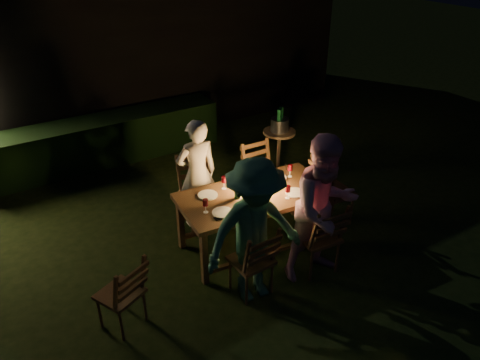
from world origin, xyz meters
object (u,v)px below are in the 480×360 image
person_house_side (197,174)px  lantern (257,180)px  chair_near_left (252,271)px  chair_near_right (317,248)px  chair_far_left (200,205)px  ice_bucket (280,125)px  dining_table (255,199)px  person_opp_left (255,232)px  chair_far_right (263,189)px  person_opp_right (324,209)px  bottle_bucket_a (279,123)px  bottle_table (237,188)px  bottle_bucket_b (281,121)px  chair_spare (123,305)px  chair_end (332,202)px  side_table (279,136)px

person_house_side → lantern: bearing=123.0°
chair_near_left → chair_near_right: chair_near_right is taller
chair_far_left → ice_bucket: (1.90, 0.75, 0.51)m
dining_table → ice_bucket: 2.18m
chair_near_right → person_opp_left: (-0.90, 0.03, 0.56)m
chair_near_left → chair_far_right: bearing=49.5°
person_opp_left → chair_near_right: bearing=3.1°
chair_far_left → person_opp_left: bearing=91.7°
chair_near_right → person_house_side: size_ratio=0.66×
chair_near_left → chair_far_left: (0.14, 1.54, 0.03)m
person_opp_right → ice_bucket: 2.68m
person_house_side → ice_bucket: person_house_side is taller
bottle_bucket_a → person_opp_left: bearing=-131.0°
chair_far_right → person_opp_right: 1.70m
chair_far_left → chair_far_right: 1.00m
person_opp_left → ice_bucket: person_opp_left is taller
chair_near_right → bottle_bucket_a: size_ratio=3.22×
dining_table → person_opp_left: 0.95m
chair_far_right → person_opp_left: 1.96m
person_house_side → lantern: 0.93m
chair_far_right → lantern: size_ratio=2.97×
chair_near_right → ice_bucket: size_ratio=3.43×
person_opp_right → bottle_table: size_ratio=6.48×
chair_near_right → person_opp_left: size_ratio=0.59×
bottle_bucket_b → person_opp_right: bearing=-115.9°
bottle_table → bottle_bucket_a: bearing=41.1°
dining_table → chair_far_left: size_ratio=1.86×
chair_far_left → chair_spare: 2.00m
chair_far_left → bottle_bucket_b: size_ratio=3.34×
bottle_bucket_b → chair_near_left: bearing=-131.9°
chair_end → chair_far_right: bearing=-140.8°
person_opp_left → bottle_table: (0.27, 0.80, 0.07)m
chair_far_left → dining_table: bearing=121.9°
person_opp_right → person_opp_left: size_ratio=1.04×
chair_spare → chair_near_left: bearing=-35.9°
dining_table → chair_far_right: chair_far_right is taller
chair_far_left → bottle_bucket_b: (1.95, 0.79, 0.56)m
person_house_side → bottle_table: 0.86m
chair_near_right → chair_far_right: bearing=86.6°
dining_table → bottle_bucket_a: size_ratio=6.21×
bottle_table → side_table: (1.77, 1.54, -0.29)m
chair_far_left → chair_near_left: bearing=91.8°
chair_far_left → bottle_bucket_b: bearing=-150.9°
dining_table → chair_far_left: 0.98m
person_opp_left → lantern: bearing=60.1°
person_house_side → bottle_table: size_ratio=5.60×
chair_far_left → chair_spare: chair_far_left is taller
bottle_table → person_opp_left: bearing=-108.9°
chair_near_left → chair_near_right: size_ratio=0.94×
chair_spare → chair_far_right: bearing=-0.2°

